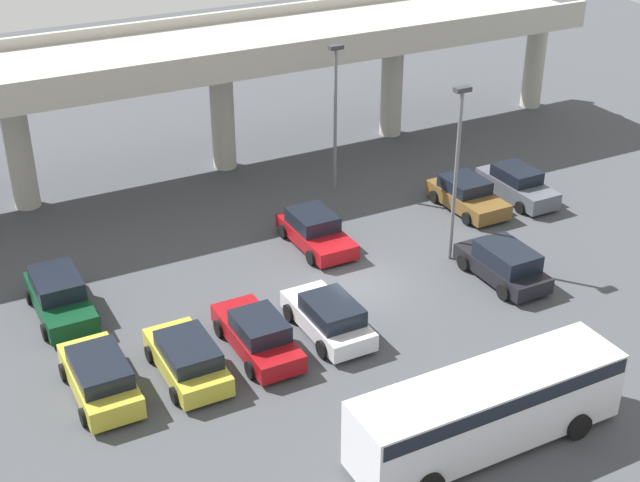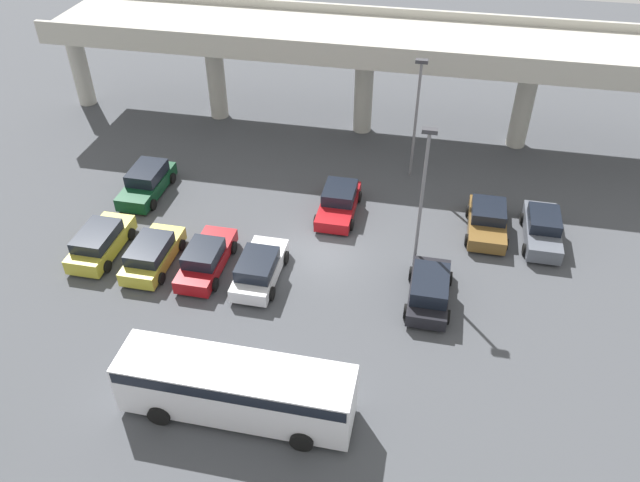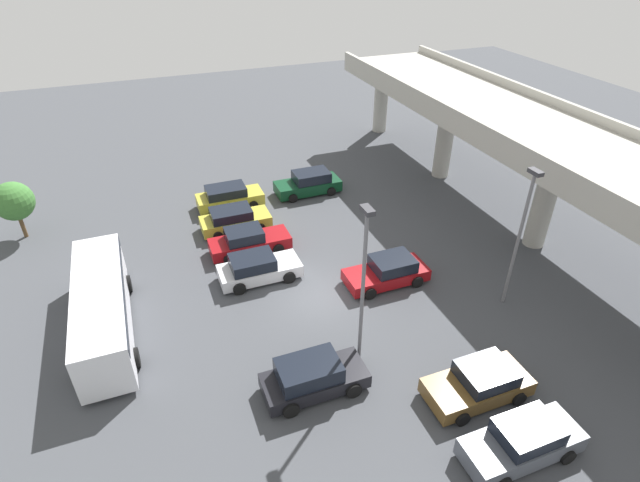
% 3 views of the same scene
% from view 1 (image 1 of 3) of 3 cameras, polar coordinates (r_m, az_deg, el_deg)
% --- Properties ---
extents(ground_plane, '(95.04, 95.04, 0.00)m').
position_cam_1_polar(ground_plane, '(36.96, 2.27, -2.90)').
color(ground_plane, '#424449').
extents(highway_overpass, '(42.81, 7.41, 7.35)m').
position_cam_1_polar(highway_overpass, '(46.30, -6.46, 11.51)').
color(highway_overpass, '#ADAAA0').
rests_on(highway_overpass, ground_plane).
extents(parked_car_0, '(2.10, 4.44, 1.55)m').
position_cam_1_polar(parked_car_0, '(31.45, -13.91, -8.42)').
color(parked_car_0, gold).
rests_on(parked_car_0, ground_plane).
extents(parked_car_1, '(2.10, 4.35, 1.47)m').
position_cam_1_polar(parked_car_1, '(31.82, -8.48, -7.43)').
color(parked_car_1, gold).
rests_on(parked_car_1, ground_plane).
extents(parked_car_2, '(2.03, 4.73, 1.52)m').
position_cam_1_polar(parked_car_2, '(32.78, -4.01, -5.98)').
color(parked_car_2, maroon).
rests_on(parked_car_2, ground_plane).
extents(parked_car_3, '(2.11, 4.45, 1.51)m').
position_cam_1_polar(parked_car_3, '(33.64, 0.57, -4.88)').
color(parked_car_3, silver).
rests_on(parked_car_3, ground_plane).
extents(parked_car_4, '(2.17, 4.51, 1.50)m').
position_cam_1_polar(parked_car_4, '(39.75, -0.31, 0.65)').
color(parked_car_4, maroon).
rests_on(parked_car_4, ground_plane).
extents(parked_car_5, '(2.10, 4.38, 1.59)m').
position_cam_1_polar(parked_car_5, '(37.79, 11.68, -1.44)').
color(parked_car_5, black).
rests_on(parked_car_5, ground_plane).
extents(parked_car_6, '(2.22, 4.38, 1.49)m').
position_cam_1_polar(parked_car_6, '(43.69, 9.39, 2.91)').
color(parked_car_6, brown).
rests_on(parked_car_6, ground_plane).
extents(parked_car_7, '(2.00, 4.56, 1.59)m').
position_cam_1_polar(parked_car_7, '(45.19, 12.49, 3.54)').
color(parked_car_7, '#515660').
rests_on(parked_car_7, ground_plane).
extents(parked_car_8, '(2.14, 4.65, 1.63)m').
position_cam_1_polar(parked_car_8, '(36.24, -16.33, -3.42)').
color(parked_car_8, '#0C381E').
rests_on(parked_car_8, ground_plane).
extents(shuttle_bus, '(9.16, 2.56, 2.60)m').
position_cam_1_polar(shuttle_bus, '(28.52, 10.69, -10.27)').
color(shuttle_bus, silver).
rests_on(shuttle_bus, ground_plane).
extents(lamp_post_near_aisle, '(0.70, 0.35, 7.44)m').
position_cam_1_polar(lamp_post_near_aisle, '(43.77, 0.99, 8.59)').
color(lamp_post_near_aisle, slate).
rests_on(lamp_post_near_aisle, ground_plane).
extents(lamp_post_mid_lot, '(0.70, 0.35, 7.79)m').
position_cam_1_polar(lamp_post_mid_lot, '(37.39, 8.76, 5.04)').
color(lamp_post_mid_lot, slate).
rests_on(lamp_post_mid_lot, ground_plane).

